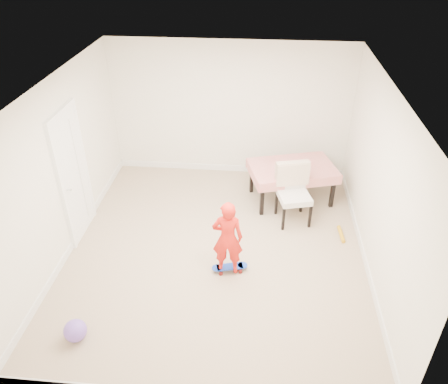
# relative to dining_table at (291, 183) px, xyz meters

# --- Properties ---
(ground) EXTENTS (5.00, 5.00, 0.00)m
(ground) POSITION_rel_dining_table_xyz_m (-1.18, -1.56, -0.34)
(ground) COLOR tan
(ground) RESTS_ON ground
(ceiling) EXTENTS (4.50, 5.00, 0.04)m
(ceiling) POSITION_rel_dining_table_xyz_m (-1.18, -1.56, 2.24)
(ceiling) COLOR white
(ceiling) RESTS_ON wall_back
(wall_back) EXTENTS (4.50, 0.04, 2.60)m
(wall_back) POSITION_rel_dining_table_xyz_m (-1.18, 0.92, 0.96)
(wall_back) COLOR silver
(wall_back) RESTS_ON ground
(wall_front) EXTENTS (4.50, 0.04, 2.60)m
(wall_front) POSITION_rel_dining_table_xyz_m (-1.18, -4.04, 0.96)
(wall_front) COLOR silver
(wall_front) RESTS_ON ground
(wall_left) EXTENTS (0.04, 5.00, 2.60)m
(wall_left) POSITION_rel_dining_table_xyz_m (-3.41, -1.56, 0.96)
(wall_left) COLOR silver
(wall_left) RESTS_ON ground
(wall_right) EXTENTS (0.04, 5.00, 2.60)m
(wall_right) POSITION_rel_dining_table_xyz_m (1.05, -1.56, 0.96)
(wall_right) COLOR silver
(wall_right) RESTS_ON ground
(door) EXTENTS (0.11, 0.94, 2.11)m
(door) POSITION_rel_dining_table_xyz_m (-3.41, -1.26, 0.69)
(door) COLOR white
(door) RESTS_ON ground
(baseboard_back) EXTENTS (4.50, 0.02, 0.12)m
(baseboard_back) POSITION_rel_dining_table_xyz_m (-1.18, 0.93, -0.28)
(baseboard_back) COLOR white
(baseboard_back) RESTS_ON ground
(baseboard_left) EXTENTS (0.02, 5.00, 0.12)m
(baseboard_left) POSITION_rel_dining_table_xyz_m (-3.42, -1.56, -0.28)
(baseboard_left) COLOR white
(baseboard_left) RESTS_ON ground
(baseboard_right) EXTENTS (0.02, 5.00, 0.12)m
(baseboard_right) POSITION_rel_dining_table_xyz_m (1.06, -1.56, -0.28)
(baseboard_right) COLOR white
(baseboard_right) RESTS_ON ground
(dining_table) EXTENTS (1.66, 1.29, 0.68)m
(dining_table) POSITION_rel_dining_table_xyz_m (0.00, 0.00, 0.00)
(dining_table) COLOR red
(dining_table) RESTS_ON ground
(dining_chair) EXTENTS (0.69, 0.75, 1.02)m
(dining_chair) POSITION_rel_dining_table_xyz_m (0.01, -0.66, 0.17)
(dining_chair) COLOR beige
(dining_chair) RESTS_ON ground
(skateboard) EXTENTS (0.56, 0.31, 0.08)m
(skateboard) POSITION_rel_dining_table_xyz_m (-0.94, -1.99, -0.30)
(skateboard) COLOR blue
(skateboard) RESTS_ON ground
(child) EXTENTS (0.44, 0.29, 1.18)m
(child) POSITION_rel_dining_table_xyz_m (-0.97, -2.03, 0.25)
(child) COLOR red
(child) RESTS_ON ground
(balloon) EXTENTS (0.28, 0.28, 0.28)m
(balloon) POSITION_rel_dining_table_xyz_m (-2.72, -3.38, -0.20)
(balloon) COLOR #7954CB
(balloon) RESTS_ON ground
(foam_toy) EXTENTS (0.09, 0.40, 0.06)m
(foam_toy) POSITION_rel_dining_table_xyz_m (0.79, -1.01, -0.31)
(foam_toy) COLOR gold
(foam_toy) RESTS_ON ground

